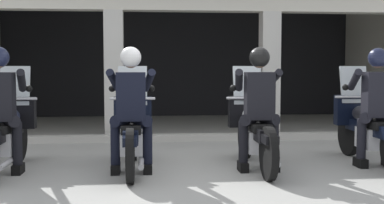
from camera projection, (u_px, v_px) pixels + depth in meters
ground_plane at (180, 139)px, 9.17m from camera, size 80.00×80.00×0.00m
station_building at (183, 42)px, 11.67m from camera, size 9.97×4.77×2.97m
kerb_strip at (196, 137)px, 8.93m from camera, size 9.47×0.24×0.12m
motorcycle_far_left at (7, 131)px, 6.41m from camera, size 0.62×2.04×1.35m
police_officer_far_left at (0, 99)px, 6.09m from camera, size 0.63×0.61×1.58m
motorcycle_center_left at (132, 131)px, 6.45m from camera, size 0.62×2.04×1.35m
police_officer_center_left at (131, 99)px, 6.13m from camera, size 0.63×0.61×1.58m
motorcycle_center_right at (254, 129)px, 6.59m from camera, size 0.62×2.04×1.35m
police_officer_center_right at (259, 98)px, 6.28m from camera, size 0.63×0.61×1.58m
motorcycle_far_right at (366, 127)px, 6.85m from camera, size 0.62×2.04×1.35m
police_officer_far_right at (376, 97)px, 6.54m from camera, size 0.63×0.61×1.58m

